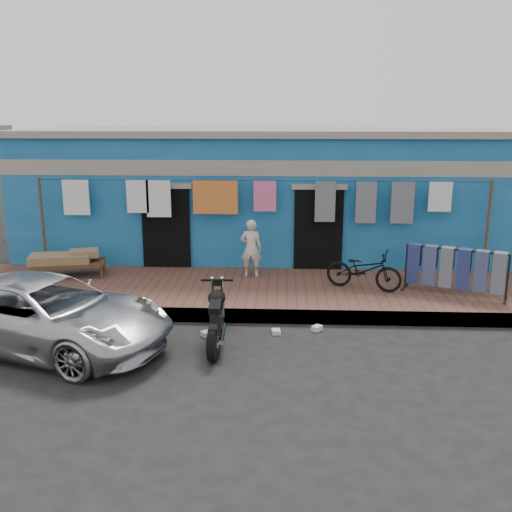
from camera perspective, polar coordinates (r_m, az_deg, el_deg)
The scene contains 14 objects.
ground at distance 9.12m, azimuth -0.63°, elevation -10.09°, with size 80.00×80.00×0.00m, color black.
sidewalk at distance 11.88m, azimuth 0.24°, elevation -3.63°, with size 28.00×3.00×0.25m, color brown.
curb at distance 10.51m, azimuth -0.12°, elevation -6.03°, with size 28.00×0.10×0.25m, color gray.
building at distance 15.44m, azimuth 0.92°, elevation 6.41°, with size 12.20×5.20×3.36m.
clothesline at distance 12.72m, azimuth 0.00°, elevation 5.34°, with size 10.06×0.06×2.10m.
car at distance 9.86m, azimuth -20.31°, elevation -5.35°, with size 1.95×4.29×1.21m, color silver.
seated_person at distance 12.43m, azimuth -0.49°, elevation 0.79°, with size 0.46×0.31×1.27m, color beige.
bicycle at distance 11.75m, azimuth 10.74°, elevation -0.93°, with size 0.54×1.54×0.99m, color black.
motorcycle at distance 9.43m, azimuth -4.02°, elevation -6.00°, with size 0.63×1.58×1.01m, color black, non-canonical shape.
charpoy at distance 13.18m, azimuth -18.21°, elevation -0.78°, with size 1.75×1.10×0.55m, color brown, non-canonical shape.
jeans_rack at distance 11.88m, azimuth 19.29°, elevation -1.38°, with size 2.01×1.20×0.97m, color black, non-canonical shape.
litter_a at distance 9.97m, azimuth -4.92°, elevation -7.73°, with size 0.19×0.15×0.08m, color silver.
litter_b at distance 10.22m, azimuth 6.12°, elevation -7.19°, with size 0.18×0.13×0.09m, color silver.
litter_c at distance 10.03m, azimuth 2.02°, elevation -7.57°, with size 0.18×0.14×0.07m, color silver.
Camera 1 is at (0.51, -8.31, 3.72)m, focal length 40.00 mm.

